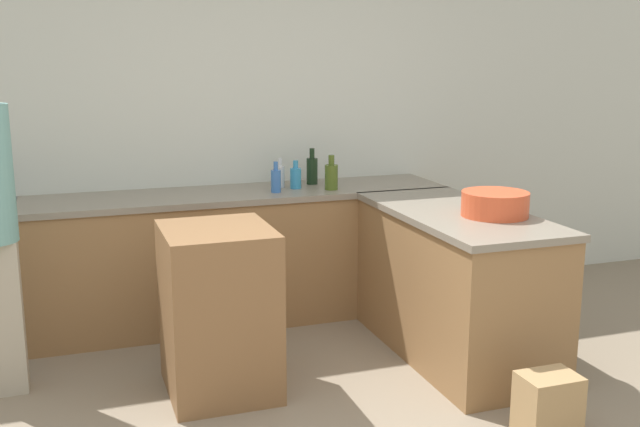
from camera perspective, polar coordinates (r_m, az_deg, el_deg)
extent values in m
cube|color=silver|center=(5.30, -7.02, 7.23)|extent=(8.00, 0.06, 2.70)
cube|color=olive|center=(5.14, -5.96, -3.39)|extent=(2.78, 0.61, 0.85)
cube|color=gray|center=(5.04, -6.07, 1.47)|extent=(2.81, 0.64, 0.04)
cube|color=olive|center=(4.58, 10.23, -5.49)|extent=(0.66, 1.47, 0.85)
cube|color=gray|center=(4.46, 10.44, -0.05)|extent=(0.69, 1.50, 0.04)
cube|color=brown|center=(4.05, -7.72, -7.33)|extent=(0.56, 0.62, 0.90)
cylinder|color=#DB512D|center=(4.35, 13.19, 0.72)|extent=(0.38, 0.38, 0.14)
cylinder|color=black|center=(5.28, -0.61, 3.24)|extent=(0.08, 0.08, 0.18)
cylinder|color=black|center=(5.26, -0.61, 4.61)|extent=(0.04, 0.04, 0.07)
cylinder|color=silver|center=(5.16, -3.05, 2.81)|extent=(0.06, 0.06, 0.15)
cylinder|color=silver|center=(5.14, -3.06, 3.93)|extent=(0.03, 0.03, 0.06)
cylinder|color=#386BB7|center=(4.97, -3.38, 2.46)|extent=(0.07, 0.07, 0.15)
cylinder|color=#386BB7|center=(4.95, -3.39, 3.63)|extent=(0.03, 0.03, 0.06)
cylinder|color=#338CBF|center=(5.11, -1.86, 2.69)|extent=(0.08, 0.08, 0.14)
cylinder|color=#338CBF|center=(5.09, -1.87, 3.76)|extent=(0.03, 0.03, 0.05)
cylinder|color=#475B1E|center=(5.06, 0.87, 2.78)|extent=(0.09, 0.09, 0.17)
cylinder|color=#475B1E|center=(5.04, 0.87, 4.10)|extent=(0.04, 0.04, 0.07)
cube|color=#A88456|center=(3.78, 16.96, -13.98)|extent=(0.27, 0.20, 0.33)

